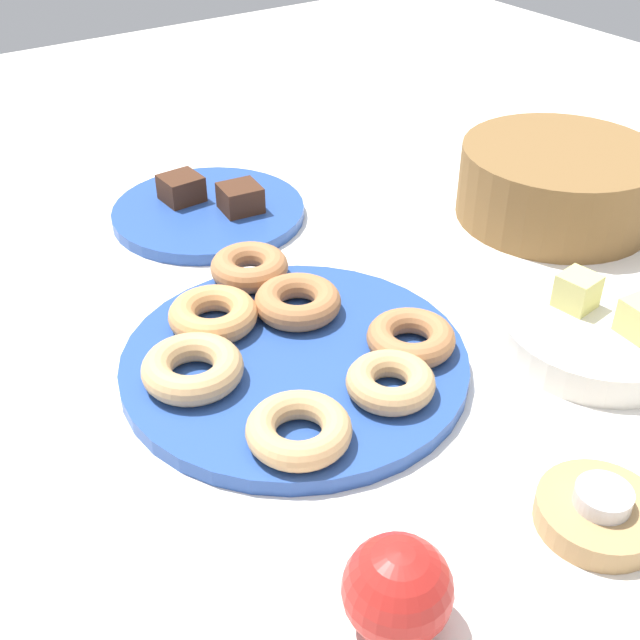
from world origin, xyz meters
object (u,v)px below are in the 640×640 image
(tealight, at_px, (603,497))
(candle_holder, at_px, (598,514))
(donut_5, at_px, (298,302))
(fruit_bowl, at_px, (597,335))
(apple, at_px, (397,590))
(brownie_near, at_px, (181,188))
(basket, at_px, (557,183))
(donut_1, at_px, (299,430))
(donut_6, at_px, (249,267))
(melon_chunk_left, at_px, (577,291))
(donut_2, at_px, (213,315))
(donut_3, at_px, (193,368))
(donut_4, at_px, (411,338))
(donut_plate, at_px, (295,362))
(cake_plate, at_px, (209,212))
(donut_0, at_px, (390,382))
(brownie_far, at_px, (240,198))

(tealight, bearing_deg, candle_holder, 0.00)
(donut_5, bearing_deg, fruit_bowl, 48.53)
(candle_holder, distance_m, tealight, 0.02)
(candle_holder, relative_size, apple, 1.29)
(brownie_near, relative_size, basket, 0.20)
(donut_1, xyz_separation_m, apple, (0.18, -0.04, 0.01))
(donut_6, height_order, melon_chunk_left, melon_chunk_left)
(donut_1, xyz_separation_m, donut_2, (-0.19, 0.02, 0.00))
(donut_3, height_order, melon_chunk_left, melon_chunk_left)
(donut_4, xyz_separation_m, donut_6, (-0.20, -0.06, 0.00))
(donut_1, bearing_deg, apple, -11.38)
(donut_plate, distance_m, basket, 0.46)
(donut_5, bearing_deg, donut_2, -108.32)
(donut_3, distance_m, melon_chunk_left, 0.39)
(brownie_near, relative_size, melon_chunk_left, 1.36)
(donut_plate, relative_size, donut_3, 3.57)
(donut_3, bearing_deg, cake_plate, 150.17)
(cake_plate, distance_m, melon_chunk_left, 0.48)
(brownie_near, bearing_deg, fruit_bowl, 22.42)
(donut_plate, xyz_separation_m, donut_4, (0.06, 0.10, 0.02))
(donut_1, height_order, candle_holder, donut_1)
(donut_0, bearing_deg, tealight, 13.64)
(donut_6, height_order, candle_holder, donut_6)
(brownie_far, bearing_deg, cake_plate, -135.00)
(candle_holder, distance_m, basket, 0.53)
(donut_2, bearing_deg, tealight, 18.81)
(fruit_bowl, distance_m, melon_chunk_left, 0.05)
(melon_chunk_left, relative_size, apple, 0.47)
(donut_0, distance_m, tealight, 0.21)
(donut_3, bearing_deg, apple, 0.21)
(donut_3, relative_size, basket, 0.38)
(donut_2, bearing_deg, donut_1, -6.10)
(donut_0, distance_m, basket, 0.45)
(melon_chunk_left, bearing_deg, basket, 136.51)
(donut_plate, bearing_deg, donut_5, 144.60)
(donut_0, relative_size, melon_chunk_left, 2.28)
(fruit_bowl, bearing_deg, brownie_near, -157.58)
(donut_3, xyz_separation_m, brownie_near, (-0.35, 0.16, 0.00))
(donut_2, distance_m, fruit_bowl, 0.39)
(donut_1, distance_m, tealight, 0.25)
(melon_chunk_left, bearing_deg, tealight, -43.73)
(tealight, relative_size, fruit_bowl, 0.23)
(donut_plate, distance_m, apple, 0.30)
(donut_1, bearing_deg, donut_3, -163.54)
(brownie_near, distance_m, candle_holder, 0.67)
(donut_0, distance_m, fruit_bowl, 0.24)
(brownie_near, height_order, tealight, brownie_near)
(donut_5, relative_size, donut_6, 1.05)
(tealight, xyz_separation_m, fruit_bowl, (-0.16, 0.18, -0.01))
(donut_0, xyz_separation_m, donut_2, (-0.19, -0.08, 0.00))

